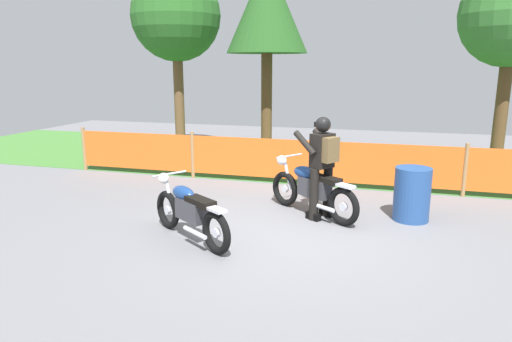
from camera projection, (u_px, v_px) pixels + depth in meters
ground at (290, 232)px, 7.01m from camera, size 24.00×24.00×0.02m
grass_verge at (333, 160)px, 12.32m from camera, size 24.00×5.66×0.01m
barrier_fence at (318, 161)px, 9.55m from camera, size 11.43×0.08×1.05m
tree_leftmost at (176, 17)px, 12.43m from camera, size 2.44×2.44×5.03m
tree_near_left at (267, 8)px, 11.21m from camera, size 2.03×2.03×5.05m
motorcycle_lead at (189, 211)px, 6.59m from camera, size 1.63×1.16×0.90m
motorcycle_trailing at (312, 189)px, 7.72m from camera, size 1.69×1.26×0.95m
rider_trailing at (322, 162)px, 7.44m from camera, size 0.78×0.73×1.69m
oil_drum at (412, 194)px, 7.45m from camera, size 0.58×0.58×0.88m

